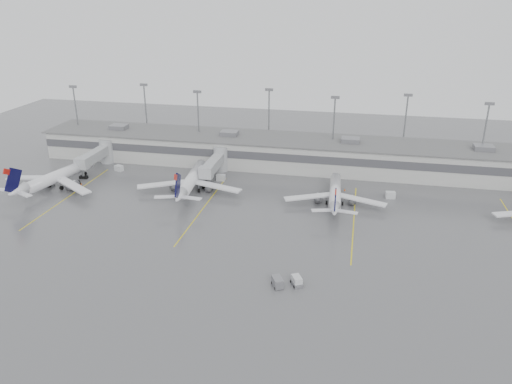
% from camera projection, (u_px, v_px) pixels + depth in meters
% --- Properties ---
extents(ground, '(260.00, 260.00, 0.00)m').
position_uv_depth(ground, '(255.00, 266.00, 92.91)').
color(ground, '#535355').
rests_on(ground, ground).
extents(terminal, '(152.00, 17.00, 9.45)m').
position_uv_depth(terminal, '(297.00, 153.00, 143.90)').
color(terminal, '#B5B4AF').
rests_on(terminal, ground).
extents(light_masts, '(142.40, 8.00, 20.60)m').
position_uv_depth(light_masts, '(300.00, 121.00, 146.17)').
color(light_masts, gray).
rests_on(light_masts, ground).
extents(jet_bridge_left, '(4.00, 17.20, 7.00)m').
position_uv_depth(jet_bridge_left, '(100.00, 154.00, 143.48)').
color(jet_bridge_left, '#929597').
rests_on(jet_bridge_left, ground).
extents(jet_bridge_right, '(4.00, 17.20, 7.00)m').
position_uv_depth(jet_bridge_right, '(217.00, 162.00, 136.81)').
color(jet_bridge_right, '#929597').
rests_on(jet_bridge_right, ground).
extents(stand_markings, '(105.25, 40.00, 0.01)m').
position_uv_depth(stand_markings, '(277.00, 214.00, 114.67)').
color(stand_markings, yellow).
rests_on(stand_markings, ground).
extents(jet_far_left, '(26.78, 30.34, 9.94)m').
position_uv_depth(jet_far_left, '(55.00, 177.00, 128.46)').
color(jet_far_left, white).
rests_on(jet_far_left, ground).
extents(jet_mid_left, '(26.73, 30.09, 9.74)m').
position_uv_depth(jet_mid_left, '(191.00, 180.00, 126.30)').
color(jet_mid_left, white).
rests_on(jet_mid_left, ground).
extents(jet_mid_right, '(24.30, 27.28, 8.82)m').
position_uv_depth(jet_mid_right, '(335.00, 193.00, 118.86)').
color(jet_mid_right, white).
rests_on(jet_mid_right, ground).
extents(baggage_tug, '(2.57, 3.01, 1.66)m').
position_uv_depth(baggage_tug, '(297.00, 282.00, 86.84)').
color(baggage_tug, silver).
rests_on(baggage_tug, ground).
extents(baggage_cart, '(2.57, 3.07, 1.71)m').
position_uv_depth(baggage_cart, '(277.00, 282.00, 86.27)').
color(baggage_cart, slate).
rests_on(baggage_cart, ground).
extents(gse_uld_a, '(2.68, 2.25, 1.61)m').
position_uv_depth(gse_uld_a, '(119.00, 168.00, 141.47)').
color(gse_uld_a, silver).
rests_on(gse_uld_a, ground).
extents(gse_uld_b, '(2.40, 1.66, 1.65)m').
position_uv_depth(gse_uld_b, '(221.00, 178.00, 134.42)').
color(gse_uld_b, silver).
rests_on(gse_uld_b, ground).
extents(gse_uld_c, '(2.47, 1.80, 1.63)m').
position_uv_depth(gse_uld_c, '(390.00, 195.00, 122.99)').
color(gse_uld_c, silver).
rests_on(gse_uld_c, ground).
extents(gse_loader, '(3.02, 3.71, 2.01)m').
position_uv_depth(gse_loader, '(201.00, 171.00, 138.89)').
color(gse_loader, slate).
rests_on(gse_loader, ground).
extents(cone_a, '(0.38, 0.38, 0.60)m').
position_uv_depth(cone_a, '(81.00, 184.00, 131.50)').
color(cone_a, '#EA5104').
rests_on(cone_a, ground).
extents(cone_b, '(0.44, 0.44, 0.70)m').
position_uv_depth(cone_b, '(199.00, 181.00, 133.20)').
color(cone_b, '#EA5104').
rests_on(cone_b, ground).
extents(cone_c, '(0.39, 0.39, 0.62)m').
position_uv_depth(cone_c, '(345.00, 190.00, 127.72)').
color(cone_c, '#EA5104').
rests_on(cone_c, ground).
extents(cone_d, '(0.40, 0.40, 0.63)m').
position_uv_depth(cone_d, '(507.00, 215.00, 113.31)').
color(cone_d, '#EA5104').
rests_on(cone_d, ground).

